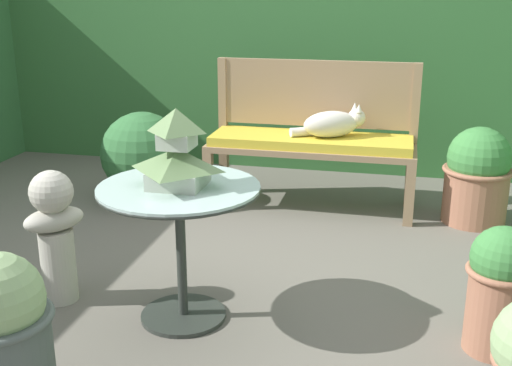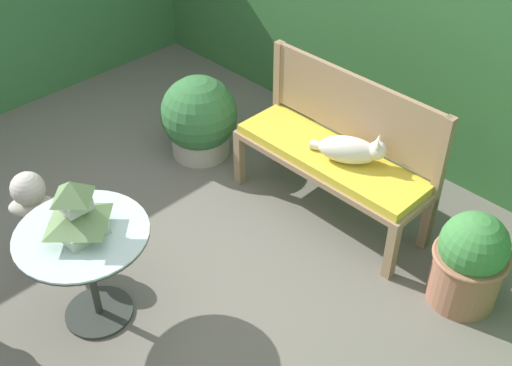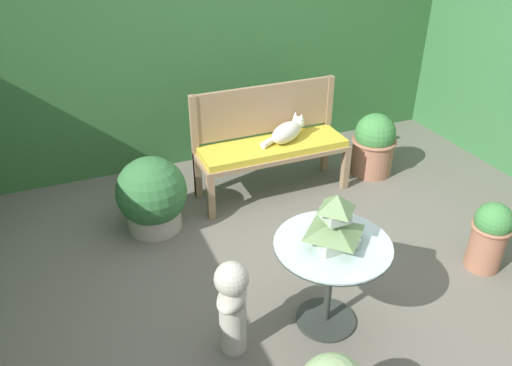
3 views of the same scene
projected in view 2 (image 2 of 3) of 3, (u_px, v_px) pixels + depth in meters
The scene contains 9 objects.
ground at pixel (180, 278), 3.91m from camera, with size 30.00×30.00×0.00m, color #666056.
garden_bench at pixel (330, 162), 4.13m from camera, with size 1.37×0.44×0.50m.
bench_backrest at pixel (353, 115), 4.08m from camera, with size 1.37×0.06×0.97m.
cat at pixel (351, 150), 3.96m from camera, with size 0.48×0.33×0.21m.
patio_table at pixel (85, 251), 3.39m from camera, with size 0.71×0.71×0.63m.
pagoda_birdhouse at pixel (76, 212), 3.21m from camera, with size 0.30×0.30×0.34m.
garden_bust at pixel (35, 212), 3.83m from camera, with size 0.30×0.32×0.65m.
potted_plant_table_near at pixel (470, 261), 3.60m from camera, with size 0.43×0.43×0.62m.
potted_plant_hedge_corner at pixel (199, 119), 4.76m from camera, with size 0.57×0.57×0.63m.
Camera 2 is at (2.24, -1.57, 2.89)m, focal length 45.00 mm.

